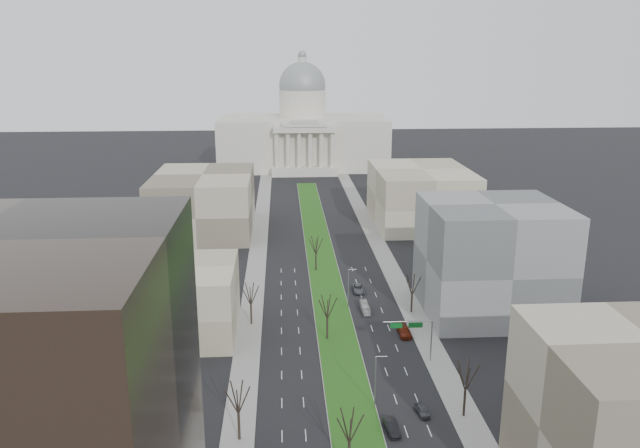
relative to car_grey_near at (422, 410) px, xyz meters
name	(u,v)px	position (x,y,z in m)	size (l,w,h in m)	color
ground	(324,270)	(-10.88, 66.96, -0.67)	(600.00, 600.00, 0.00)	black
median	(324,271)	(-10.88, 65.95, -0.57)	(8.00, 222.03, 0.20)	#999993
sidewalk_left	(252,310)	(-28.38, 41.96, -0.59)	(5.00, 330.00, 0.15)	gray
sidewalk_right	(410,307)	(6.62, 41.96, -0.59)	(5.00, 330.00, 0.15)	gray
capitol	(303,134)	(-10.88, 216.55, 15.64)	(80.00, 46.00, 55.00)	beige
building_beige_left	(170,300)	(-43.88, 31.96, 6.33)	(26.00, 22.00, 14.00)	tan
building_grey_right	(491,258)	(23.12, 38.96, 11.33)	(28.00, 26.00, 24.00)	slate
building_far_left	(204,202)	(-45.88, 106.96, 8.33)	(30.00, 40.00, 18.00)	#7B705E
building_far_right	(421,196)	(24.12, 111.96, 8.33)	(30.00, 40.00, 18.00)	tan
tree_left_mid	(238,397)	(-28.08, -5.04, 6.33)	(5.40, 5.40, 9.72)	black
tree_left_far	(251,294)	(-28.08, 34.96, 6.17)	(5.28, 5.28, 9.50)	black
tree_right_mid	(466,375)	(6.32, -1.04, 6.49)	(5.52, 5.52, 9.94)	black
tree_right_far	(412,284)	(6.32, 38.96, 5.86)	(5.04, 5.04, 9.07)	black
tree_median_a	(350,426)	(-12.88, -13.04, 6.33)	(5.40, 5.40, 9.72)	black
tree_median_b	(327,306)	(-12.88, 26.96, 6.33)	(5.40, 5.40, 9.72)	black
tree_median_c	(316,245)	(-12.88, 66.96, 6.33)	(5.40, 5.40, 9.72)	black
streetlamp_median_b	(376,381)	(-7.12, 1.96, 4.14)	(1.90, 0.20, 9.16)	gray
streetlamp_median_c	(349,288)	(-7.12, 41.96, 4.14)	(1.90, 0.20, 9.16)	gray
mast_arm_signs	(417,331)	(2.61, 16.99, 5.44)	(9.12, 0.24, 8.09)	gray
car_grey_near	(422,410)	(0.00, 0.00, 0.00)	(1.58, 3.92, 1.34)	#424549
car_black	(392,427)	(-5.57, -4.34, 0.14)	(1.72, 4.93, 1.63)	black
car_red	(404,331)	(2.62, 28.01, 0.14)	(2.26, 5.56, 1.61)	#611E0D
car_grey_far	(358,289)	(-3.72, 51.68, 0.10)	(2.56, 5.56, 1.55)	#4E5156
box_van	(365,307)	(-3.68, 40.27, 0.23)	(1.51, 6.44, 1.79)	silver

